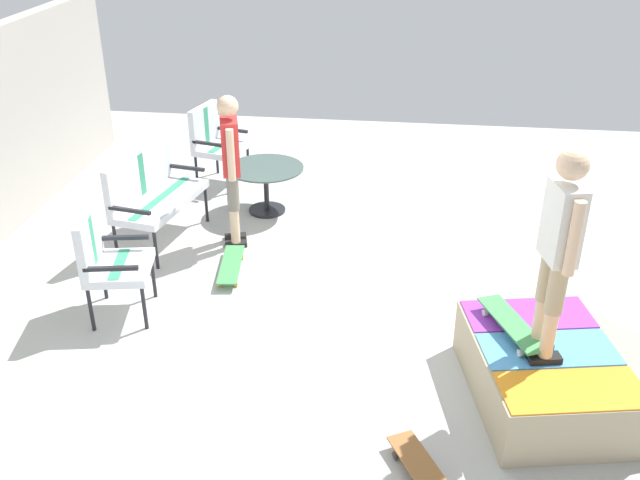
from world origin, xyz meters
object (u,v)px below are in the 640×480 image
patio_bench (151,188)px  person_watching (231,161)px  skateboard_by_bench (231,265)px  patio_table (266,180)px  skate_ramp (548,373)px  patio_chair_near_house (213,137)px  patio_chair_by_wall (105,255)px  person_skater (559,243)px  skateboard_on_ramp (512,324)px  skateboard_spare (426,474)px

patio_bench → person_watching: size_ratio=0.80×
skateboard_by_bench → patio_table: bearing=-3.1°
patio_bench → skateboard_by_bench: bearing=-121.6°
skate_ramp → patio_chair_near_house: patio_chair_near_house is taller
patio_chair_by_wall → patio_table: 2.59m
person_skater → skateboard_on_ramp: 0.91m
patio_chair_near_house → skateboard_spare: size_ratio=1.28×
skate_ramp → skateboard_by_bench: 3.32m
patio_bench → skateboard_on_ramp: size_ratio=1.63×
skateboard_by_bench → person_watching: bearing=9.3°
person_watching → patio_chair_by_wall: bearing=152.3°
patio_chair_by_wall → person_watching: person_watching is taller
patio_bench → skate_ramp: bearing=-119.7°
skateboard_on_ramp → patio_chair_near_house: bearing=41.8°
skateboard_spare → person_watching: bearing=32.4°
skateboard_spare → skateboard_on_ramp: skateboard_on_ramp is taller
person_watching → skateboard_by_bench: 1.10m
patio_chair_by_wall → person_skater: (-0.81, -3.70, 0.80)m
person_skater → patio_table: bearing=40.3°
patio_chair_by_wall → person_skater: 3.87m
patio_chair_by_wall → patio_bench: bearing=3.8°
patio_chair_near_house → patio_table: size_ratio=1.13×
person_skater → skate_ramp: bearing=-51.2°
patio_bench → skateboard_spare: (-3.24, -2.98, -0.53)m
person_watching → skateboard_spare: person_watching is taller
patio_table → skateboard_by_bench: (-1.50, 0.08, -0.32)m
patio_table → skateboard_on_ramp: size_ratio=1.10×
patio_table → patio_bench: bearing=128.8°
patio_chair_by_wall → person_skater: person_skater is taller
skateboard_on_ramp → skateboard_spare: bearing=151.5°
skateboard_spare → skateboard_on_ramp: size_ratio=0.98×
patio_bench → patio_table: (0.88, -1.09, -0.21)m
patio_table → person_skater: (-3.19, -2.71, 1.01)m
person_watching → skateboard_on_ramp: 3.45m
skateboard_by_bench → skateboard_on_ramp: size_ratio=1.00×
skateboard_by_bench → skateboard_spare: same height
person_skater → person_watching: bearing=51.0°
patio_bench → patio_chair_near_house: 1.71m
skate_ramp → patio_chair_near_house: (3.92, 3.66, 0.38)m
patio_chair_by_wall → patio_table: (2.38, -0.99, -0.21)m
patio_chair_by_wall → skateboard_by_bench: size_ratio=1.25×
person_watching → skateboard_by_bench: bearing=-170.7°
skateboard_spare → person_skater: bearing=-41.7°
patio_chair_near_house → skateboard_on_ramp: size_ratio=1.25×
patio_table → skateboard_spare: 4.54m
skateboard_by_bench → patio_chair_near_house: bearing=18.3°
patio_table → skateboard_by_bench: 1.53m
skate_ramp → patio_chair_by_wall: 3.90m
patio_chair_near_house → patio_chair_by_wall: (-3.20, 0.15, 0.00)m
person_watching → skateboard_spare: bearing=-147.6°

